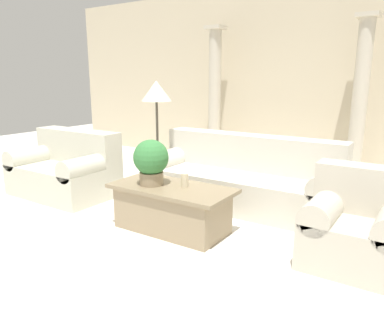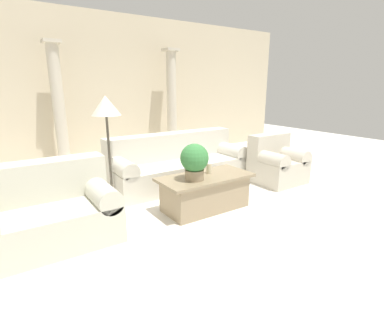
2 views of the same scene
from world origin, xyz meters
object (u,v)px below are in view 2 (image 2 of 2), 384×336
at_px(potted_plant, 194,160).
at_px(armchair, 276,163).
at_px(sofa_long, 178,165).
at_px(floor_lamp, 106,111).
at_px(loveseat, 47,211).
at_px(coffee_table, 205,192).

relative_size(potted_plant, armchair, 0.58).
bearing_deg(armchair, sofa_long, 149.76).
bearing_deg(floor_lamp, loveseat, -142.02).
bearing_deg(coffee_table, loveseat, 173.24).
relative_size(sofa_long, floor_lamp, 1.56).
distance_m(loveseat, coffee_table, 2.02).
bearing_deg(floor_lamp, potted_plant, -54.47).
distance_m(sofa_long, loveseat, 2.46).
relative_size(loveseat, armchair, 1.69).
height_order(coffee_table, floor_lamp, floor_lamp).
height_order(sofa_long, floor_lamp, floor_lamp).
relative_size(coffee_table, potted_plant, 2.71).
bearing_deg(potted_plant, loveseat, 170.57).
relative_size(coffee_table, floor_lamp, 0.84).
xyz_separation_m(sofa_long, loveseat, (-2.27, -0.94, 0.01)).
height_order(floor_lamp, armchair, floor_lamp).
height_order(coffee_table, potted_plant, potted_plant).
distance_m(sofa_long, coffee_table, 1.21).
height_order(loveseat, armchair, loveseat).
bearing_deg(potted_plant, coffee_table, 14.44).
bearing_deg(coffee_table, sofa_long, 77.33).
height_order(sofa_long, potted_plant, potted_plant).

